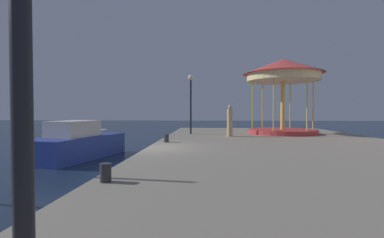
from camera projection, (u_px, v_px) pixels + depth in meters
ground_plane at (147, 166)px, 11.64m from camera, size 120.00×120.00×0.00m
quay_dock at (295, 158)px, 11.27m from camera, size 12.27×28.26×0.80m
motorboat_white at (78, 135)px, 20.12m from camera, size 2.29×5.84×1.67m
motorboat_blue at (77, 144)px, 13.57m from camera, size 3.30×5.51×1.87m
carousel at (283, 78)px, 18.79m from camera, size 5.40×5.40×5.13m
lamp_post_mid_promenade at (191, 93)px, 18.51m from camera, size 0.36×0.36×4.00m
bollard_north at (166, 138)px, 13.51m from camera, size 0.24×0.24×0.40m
bollard_center at (106, 173)px, 5.87m from camera, size 0.24×0.24×0.40m
person_mid_promenade at (230, 122)px, 16.74m from camera, size 0.34×0.34×1.91m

